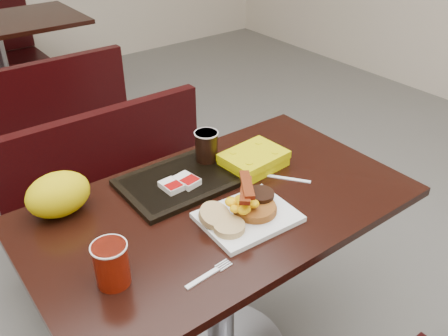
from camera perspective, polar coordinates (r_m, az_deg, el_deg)
table_near at (r=1.75m, az=-0.39°, el=-14.13°), size 1.20×0.70×0.75m
bench_near_n at (r=2.23m, az=-11.30°, el=-3.74°), size 1.00×0.46×0.72m
table_far at (r=3.86m, az=-24.66°, el=9.97°), size 1.20×0.70×0.75m
bench_far_s at (r=3.23m, az=-21.24°, el=6.41°), size 1.00×0.46×0.72m
platter at (r=1.44m, az=2.84°, el=-5.85°), size 0.28×0.23×0.02m
pancake_stack at (r=1.44m, az=3.70°, el=-4.68°), size 0.14×0.14×0.03m
sausage_patty at (r=1.46m, az=4.32°, el=-3.12°), size 0.10×0.10×0.01m
scrambled_eggs at (r=1.40m, az=2.43°, el=-4.06°), size 0.10×0.09×0.05m
bacon_strips at (r=1.40m, az=2.61°, el=-2.49°), size 0.17×0.17×0.01m
muffin_bottom at (r=1.37m, az=0.62°, el=-6.99°), size 0.10×0.10×0.02m
muffin_top at (r=1.39m, az=-1.14°, el=-5.63°), size 0.11×0.11×0.05m
coffee_cup_near at (r=1.24m, az=-13.20°, el=-11.07°), size 0.11×0.11×0.12m
fork at (r=1.25m, az=-2.59°, el=-12.93°), size 0.15×0.04×0.00m
knife at (r=1.63m, az=7.60°, el=-1.25°), size 0.10×0.13×0.00m
condiment_syrup at (r=1.47m, az=-1.66°, el=-4.99°), size 0.05×0.04×0.01m
condiment_ketchup at (r=1.57m, az=-2.77°, el=-2.35°), size 0.04×0.04×0.01m
tray at (r=1.60m, az=-5.19°, el=-1.57°), size 0.38×0.27×0.02m
hashbrown_sleeve_left at (r=1.54m, az=-6.29°, el=-2.13°), size 0.06×0.08×0.02m
hashbrown_sleeve_right at (r=1.56m, az=-4.46°, el=-1.51°), size 0.07×0.09×0.02m
coffee_cup_far at (r=1.66m, az=-2.09°, el=2.59°), size 0.09×0.09×0.11m
clamshell at (r=1.67m, az=3.54°, el=0.98°), size 0.22×0.17×0.06m
paper_bag at (r=1.51m, az=-19.07°, el=-2.98°), size 0.22×0.19×0.13m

